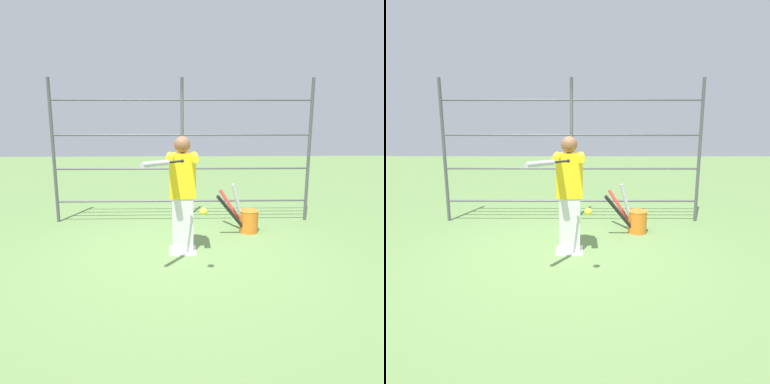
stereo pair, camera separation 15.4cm
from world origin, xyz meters
TOP-DOWN VIEW (x-y plane):
  - ground_plane at (0.00, 0.00)m, footprint 24.00×24.00m
  - home_plate at (0.00, 0.00)m, footprint 0.40×0.40m
  - fence_backstop at (0.00, -1.60)m, footprint 4.79×0.06m
  - batter at (0.00, 0.02)m, footprint 0.44×0.58m
  - baseball_bat_swinging at (0.28, 0.88)m, footprint 0.50×0.73m
  - softball_in_flight at (-0.26, 0.90)m, footprint 0.10×0.10m
  - bat_bucket at (-1.10, -0.89)m, footprint 0.78×0.77m

SIDE VIEW (x-z plane):
  - ground_plane at x=0.00m, z-range 0.00..0.00m
  - home_plate at x=0.00m, z-range 0.00..0.02m
  - bat_bucket at x=-1.10m, z-range -0.20..0.67m
  - softball_in_flight at x=-0.26m, z-range 0.81..0.91m
  - batter at x=0.00m, z-range 0.07..1.79m
  - fence_backstop at x=0.00m, z-range 0.00..2.65m
  - baseball_bat_swinging at x=0.28m, z-range 1.41..1.51m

